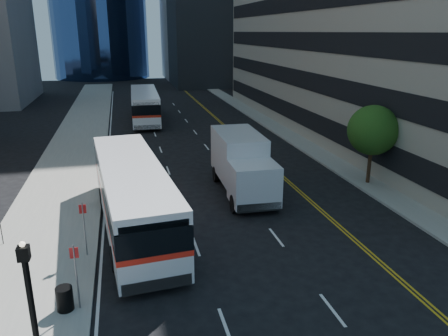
# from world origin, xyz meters

# --- Properties ---
(ground) EXTENTS (160.00, 160.00, 0.00)m
(ground) POSITION_xyz_m (0.00, 0.00, 0.00)
(ground) COLOR black
(ground) RESTS_ON ground
(sidewalk_west) EXTENTS (5.00, 90.00, 0.15)m
(sidewalk_west) POSITION_xyz_m (-10.50, 25.00, 0.07)
(sidewalk_west) COLOR gray
(sidewalk_west) RESTS_ON ground
(sidewalk_east) EXTENTS (2.00, 90.00, 0.15)m
(sidewalk_east) POSITION_xyz_m (9.00, 25.00, 0.07)
(sidewalk_east) COLOR gray
(sidewalk_east) RESTS_ON ground
(parking_garage) EXTENTS (30.00, 50.00, 25.00)m
(parking_garage) POSITION_xyz_m (25.00, 23.00, 12.50)
(parking_garage) COLOR #9E9384
(parking_garage) RESTS_ON ground
(street_tree) EXTENTS (3.20, 3.20, 5.10)m
(street_tree) POSITION_xyz_m (9.00, 8.00, 3.64)
(street_tree) COLOR #332114
(street_tree) RESTS_ON sidewalk_east
(lamp_post) EXTENTS (0.28, 0.28, 4.56)m
(lamp_post) POSITION_xyz_m (-9.00, -6.00, 2.72)
(lamp_post) COLOR black
(lamp_post) RESTS_ON sidewalk_west
(bus_front) EXTENTS (4.13, 13.42, 3.41)m
(bus_front) POSITION_xyz_m (-6.23, 4.68, 1.86)
(bus_front) COLOR silver
(bus_front) RESTS_ON ground
(bus_rear) EXTENTS (3.16, 13.01, 3.34)m
(bus_rear) POSITION_xyz_m (-4.00, 33.04, 1.82)
(bus_rear) COLOR white
(bus_rear) RESTS_ON ground
(box_truck) EXTENTS (2.81, 7.62, 3.62)m
(box_truck) POSITION_xyz_m (0.49, 8.35, 1.91)
(box_truck) COLOR silver
(box_truck) RESTS_ON ground
(trash_can) EXTENTS (0.74, 0.74, 0.89)m
(trash_can) POSITION_xyz_m (-8.89, -1.99, 0.59)
(trash_can) COLOR black
(trash_can) RESTS_ON sidewalk_west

